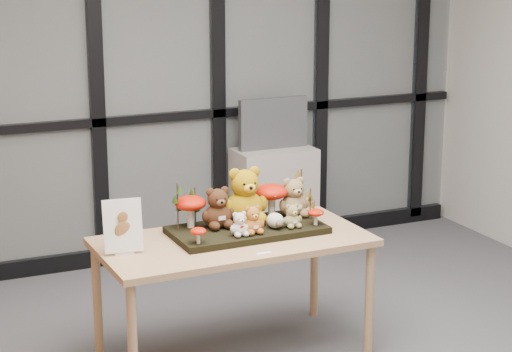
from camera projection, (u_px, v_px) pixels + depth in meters
name	position (u px, v px, depth m)	size (l,w,h in m)	color
room_shell	(325.00, 73.00, 4.27)	(5.00, 5.00, 5.00)	#B1AEA8
glass_partition	(158.00, 66.00, 6.52)	(4.90, 0.06, 2.78)	#2D383F
display_table	(233.00, 250.00, 5.08)	(1.49, 0.76, 0.69)	tan
diorama_tray	(247.00, 230.00, 5.15)	(0.85, 0.42, 0.04)	black
bear_pooh_yellow	(244.00, 192.00, 5.20)	(0.27, 0.24, 0.35)	#AD8009
bear_brown_medium	(217.00, 205.00, 5.12)	(0.19, 0.17, 0.25)	#3F2111
bear_tan_back	(294.00, 195.00, 5.33)	(0.19, 0.17, 0.25)	olive
bear_small_yellow	(253.00, 218.00, 5.02)	(0.13, 0.12, 0.17)	#B66323
bear_white_bow	(239.00, 222.00, 4.98)	(0.11, 0.10, 0.15)	white
bear_beige_small	(292.00, 214.00, 5.13)	(0.11, 0.10, 0.15)	#998A54
plush_cream_hedgehog	(275.00, 220.00, 5.12)	(0.07, 0.07, 0.09)	beige
mushroom_back_left	(190.00, 210.00, 5.12)	(0.18, 0.18, 0.20)	#AC1505
mushroom_back_right	(272.00, 199.00, 5.31)	(0.19, 0.19, 0.21)	#AC1505
mushroom_front_left	(198.00, 235.00, 4.86)	(0.09, 0.09, 0.10)	#AC1505
mushroom_front_right	(316.00, 216.00, 5.17)	(0.09, 0.09, 0.10)	#AC1505
sprig_green_far_left	(178.00, 207.00, 5.06)	(0.05, 0.05, 0.26)	black
sprig_green_mid_left	(195.00, 206.00, 5.16)	(0.05, 0.05, 0.22)	black
sprig_dry_far_right	(301.00, 192.00, 5.36)	(0.05, 0.05, 0.27)	brown
sprig_dry_mid_right	(310.00, 204.00, 5.27)	(0.05, 0.05, 0.18)	brown
sprig_green_centre	(225.00, 207.00, 5.25)	(0.05, 0.05, 0.16)	black
sign_holder	(123.00, 229.00, 4.79)	(0.21, 0.08, 0.29)	silver
label_card	(264.00, 253.00, 4.82)	(0.08, 0.03, 0.00)	white
cabinet	(274.00, 200.00, 6.91)	(0.59, 0.35, 0.79)	#A69E94
monitor	(273.00, 123.00, 6.78)	(0.53, 0.06, 0.38)	#494B50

